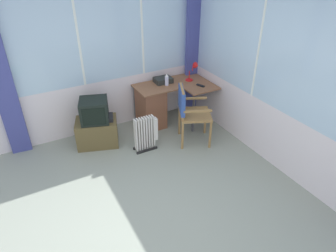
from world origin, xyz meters
The scene contains 13 objects.
ground centered at (0.00, 0.00, -0.03)m, with size 5.16×5.76×0.06m, color gray.
north_window_panel centered at (0.00, 2.41, 1.29)m, with size 4.16×0.07×2.58m.
east_window_panel centered at (2.11, 0.00, 1.29)m, with size 0.07×4.76×2.58m.
curtain_north_left centered at (-1.14, 2.33, 1.24)m, with size 0.29×0.07×2.48m, color #42488E.
curtain_corner centered at (1.98, 2.28, 1.24)m, with size 0.29×0.07×2.48m, color #42488E.
desk centered at (1.07, 2.07, 0.39)m, with size 1.29×0.88×0.73m.
desk_lamp centered at (1.84, 1.98, 0.95)m, with size 0.22×0.19×0.34m.
tv_remote centered at (1.80, 1.72, 0.74)m, with size 0.04×0.15×0.02m, color black.
spray_bottle centered at (1.31, 2.03, 0.83)m, with size 0.06×0.06×0.22m.
paper_tray centered at (1.31, 2.17, 0.77)m, with size 0.30×0.23×0.09m, color #282A26.
wooden_armchair centered at (1.29, 1.32, 0.62)m, with size 0.64×0.64×0.96m.
tv_on_stand centered at (-0.02, 1.95, 0.35)m, with size 0.75×0.62×0.79m.
space_heater centered at (0.62, 1.44, 0.29)m, with size 0.39×0.17×0.57m.
Camera 1 is at (-1.01, -2.24, 2.84)m, focal length 32.53 mm.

